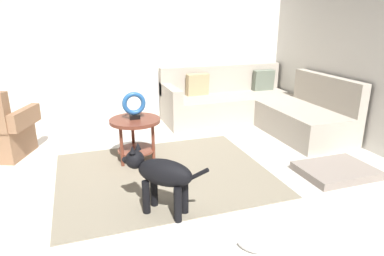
{
  "coord_description": "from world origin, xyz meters",
  "views": [
    {
      "loc": [
        -0.68,
        -2.7,
        1.71
      ],
      "look_at": [
        0.45,
        0.6,
        0.55
      ],
      "focal_mm": 31.97,
      "sensor_mm": 36.0,
      "label": 1
    }
  ],
  "objects_px": {
    "dog_bed_mat": "(336,171)",
    "dog_toy_bone": "(248,247)",
    "side_table": "(135,129)",
    "dog": "(160,175)",
    "sectional_couch": "(254,107)",
    "torus_sculpture": "(134,105)"
  },
  "relations": [
    {
      "from": "dog_bed_mat",
      "to": "dog_toy_bone",
      "type": "relative_size",
      "value": 4.44
    },
    {
      "from": "side_table",
      "to": "dog_bed_mat",
      "type": "relative_size",
      "value": 0.75
    },
    {
      "from": "dog_bed_mat",
      "to": "dog_toy_bone",
      "type": "xyz_separation_m",
      "value": [
        -1.55,
        -0.86,
        -0.01
      ]
    },
    {
      "from": "side_table",
      "to": "dog_toy_bone",
      "type": "distance_m",
      "value": 2.05
    },
    {
      "from": "dog_bed_mat",
      "to": "dog",
      "type": "height_order",
      "value": "dog"
    },
    {
      "from": "sectional_couch",
      "to": "dog_toy_bone",
      "type": "bearing_deg",
      "value": -119.03
    },
    {
      "from": "dog_bed_mat",
      "to": "dog",
      "type": "xyz_separation_m",
      "value": [
        -2.04,
        -0.13,
        0.33
      ]
    },
    {
      "from": "dog",
      "to": "sectional_couch",
      "type": "bearing_deg",
      "value": -2.44
    },
    {
      "from": "torus_sculpture",
      "to": "dog_bed_mat",
      "type": "height_order",
      "value": "torus_sculpture"
    },
    {
      "from": "sectional_couch",
      "to": "dog_toy_bone",
      "type": "xyz_separation_m",
      "value": [
        -1.55,
        -2.8,
        -0.26
      ]
    },
    {
      "from": "sectional_couch",
      "to": "dog",
      "type": "height_order",
      "value": "sectional_couch"
    },
    {
      "from": "torus_sculpture",
      "to": "dog_toy_bone",
      "type": "height_order",
      "value": "torus_sculpture"
    },
    {
      "from": "sectional_couch",
      "to": "dog_toy_bone",
      "type": "relative_size",
      "value": 12.5
    },
    {
      "from": "dog",
      "to": "dog_toy_bone",
      "type": "bearing_deg",
      "value": -103.85
    },
    {
      "from": "dog_bed_mat",
      "to": "dog_toy_bone",
      "type": "height_order",
      "value": "dog_bed_mat"
    },
    {
      "from": "side_table",
      "to": "dog",
      "type": "distance_m",
      "value": 1.22
    },
    {
      "from": "sectional_couch",
      "to": "dog_bed_mat",
      "type": "bearing_deg",
      "value": -90.16
    },
    {
      "from": "sectional_couch",
      "to": "dog",
      "type": "relative_size",
      "value": 3.4
    },
    {
      "from": "torus_sculpture",
      "to": "dog",
      "type": "distance_m",
      "value": 1.26
    },
    {
      "from": "torus_sculpture",
      "to": "dog_toy_bone",
      "type": "relative_size",
      "value": 1.81
    },
    {
      "from": "dog",
      "to": "torus_sculpture",
      "type": "bearing_deg",
      "value": 42.64
    },
    {
      "from": "side_table",
      "to": "dog_toy_bone",
      "type": "xyz_separation_m",
      "value": [
        0.5,
        -1.95,
        -0.39
      ]
    }
  ]
}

